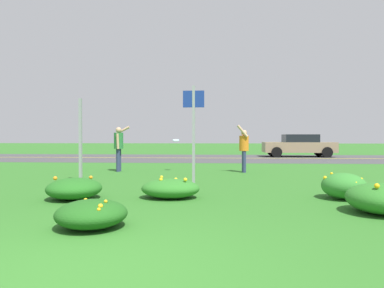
{
  "coord_description": "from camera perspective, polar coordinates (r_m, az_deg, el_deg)",
  "views": [
    {
      "loc": [
        1.21,
        -3.2,
        1.28
      ],
      "look_at": [
        0.41,
        8.92,
        1.04
      ],
      "focal_mm": 33.5,
      "sensor_mm": 36.0,
      "label": 1
    }
  ],
  "objects": [
    {
      "name": "frisbee_pale_blue",
      "position": [
        13.4,
        -2.58,
        0.59
      ],
      "size": [
        0.25,
        0.24,
        0.1
      ],
      "color": "#ADD6E5"
    },
    {
      "name": "sign_post_near_path",
      "position": [
        10.57,
        -17.34,
        0.54
      ],
      "size": [
        0.07,
        0.1,
        2.37
      ],
      "color": "#93969B",
      "rests_on": "ground"
    },
    {
      "name": "person_thrower_green_shirt",
      "position": [
        13.58,
        -11.59,
        -0.13
      ],
      "size": [
        0.54,
        0.49,
        1.7
      ],
      "color": "#287038",
      "rests_on": "ground"
    },
    {
      "name": "daylily_clump_front_right",
      "position": [
        8.08,
        23.02,
        -6.17
      ],
      "size": [
        0.89,
        0.97,
        0.54
      ],
      "color": "#337F2D",
      "rests_on": "ground"
    },
    {
      "name": "sign_post_by_roadside",
      "position": [
        9.44,
        0.26,
        3.0
      ],
      "size": [
        0.56,
        0.1,
        2.63
      ],
      "color": "#93969B",
      "rests_on": "ground"
    },
    {
      "name": "daylily_clump_mid_center",
      "position": [
        7.58,
        -3.44,
        -7.08
      ],
      "size": [
        1.23,
        0.98,
        0.45
      ],
      "color": "#2D7526",
      "rests_on": "ground"
    },
    {
      "name": "person_catcher_orange_shirt",
      "position": [
        13.09,
        8.26,
        -0.47
      ],
      "size": [
        0.44,
        0.49,
        1.72
      ],
      "color": "orange",
      "rests_on": "ground"
    },
    {
      "name": "car_tan_center_left",
      "position": [
        24.22,
        16.65,
        -0.21
      ],
      "size": [
        4.5,
        2.0,
        1.45
      ],
      "color": "#937F60",
      "rests_on": "ground"
    },
    {
      "name": "daylily_clump_front_center",
      "position": [
        7.83,
        -18.23,
        -6.75
      ],
      "size": [
        1.11,
        1.19,
        0.48
      ],
      "color": "#23661E",
      "rests_on": "ground"
    },
    {
      "name": "daylily_clump_mid_right",
      "position": [
        5.34,
        -15.7,
        -10.64
      ],
      "size": [
        1.01,
        1.04,
        0.41
      ],
      "color": "#1E5619",
      "rests_on": "ground"
    },
    {
      "name": "ground_plane",
      "position": [
        12.58,
        -1.76,
        -4.73
      ],
      "size": [
        120.0,
        120.0,
        0.0
      ],
      "primitive_type": "plane",
      "color": "#2D6B23"
    },
    {
      "name": "daylily_clump_mid_left",
      "position": [
        6.84,
        27.9,
        -7.66
      ],
      "size": [
        1.12,
        1.22,
        0.54
      ],
      "color": "#2D7526",
      "rests_on": "ground"
    },
    {
      "name": "highway_strip",
      "position": [
        21.78,
        0.59,
        -2.24
      ],
      "size": [
        120.0,
        8.45,
        0.01
      ],
      "primitive_type": "cube",
      "color": "#424244",
      "rests_on": "ground"
    },
    {
      "name": "highway_center_stripe",
      "position": [
        21.78,
        0.59,
        -2.23
      ],
      "size": [
        120.0,
        0.16,
        0.0
      ],
      "primitive_type": "cube",
      "color": "yellow",
      "rests_on": "ground"
    }
  ]
}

